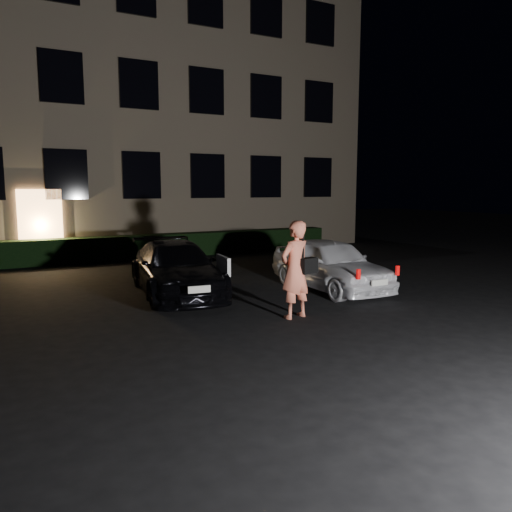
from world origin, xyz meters
TOP-DOWN VIEW (x-y plane):
  - ground at (0.00, 0.00)m, footprint 80.00×80.00m
  - building at (-0.00, 14.99)m, footprint 20.00×8.11m
  - hedge at (0.00, 10.50)m, footprint 15.00×0.70m
  - sedan at (-1.12, 4.01)m, footprint 2.28×4.51m
  - hatch at (2.48, 2.75)m, footprint 1.64×3.86m
  - man at (0.22, 0.81)m, footprint 0.87×0.61m

SIDE VIEW (x-z plane):
  - ground at x=0.00m, z-range 0.00..0.00m
  - hedge at x=0.00m, z-range 0.00..0.85m
  - sedan at x=-1.12m, z-range 0.00..1.25m
  - hatch at x=2.48m, z-range 0.00..1.30m
  - man at x=0.22m, z-range 0.00..1.92m
  - building at x=0.00m, z-range 0.00..12.00m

